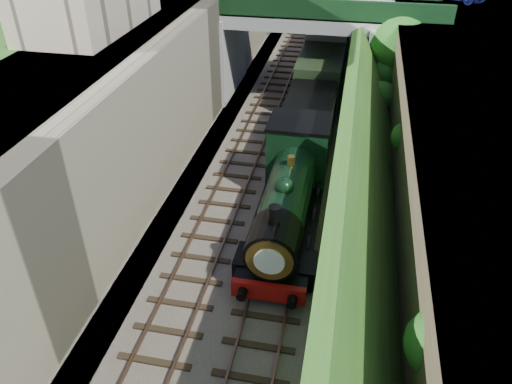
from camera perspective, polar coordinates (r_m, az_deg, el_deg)
name	(u,v)px	position (r m, az deg, el deg)	size (l,w,h in m)	color
trackbed	(295,120)	(32.15, 4.47, 8.22)	(10.00, 90.00, 0.20)	#473F38
retaining_wall	(209,62)	(31.92, -5.40, 14.57)	(1.00, 90.00, 7.00)	#756B56
street_plateau_left	(155,58)	(33.06, -11.43, 14.75)	(6.00, 90.00, 7.00)	#262628
street_plateau_right	(462,86)	(31.41, 22.49, 11.14)	(8.00, 90.00, 6.25)	#262628
embankment_slope	(379,97)	(29.79, 13.92, 10.55)	(4.43, 90.00, 6.36)	#1E4714
track_left	(264,115)	(32.36, 0.93, 8.77)	(2.50, 90.00, 0.20)	black
track_right	(314,119)	(31.99, 6.63, 8.24)	(2.50, 90.00, 0.20)	black
road_bridge	(320,40)	(34.38, 7.34, 16.86)	(16.00, 6.40, 7.25)	gray
tree	(401,47)	(31.91, 16.23, 15.60)	(3.60, 3.80, 6.60)	black
locomotive	(289,195)	(21.43, 3.82, -0.32)	(3.10, 10.22, 3.83)	black
tender	(308,126)	(27.93, 5.99, 7.49)	(2.70, 6.00, 3.05)	black
coach_front	(327,49)	(39.49, 8.17, 15.92)	(2.90, 18.00, 3.70)	black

